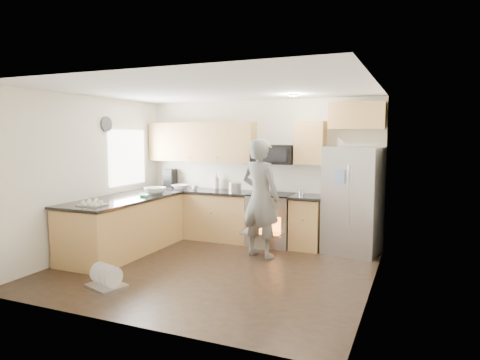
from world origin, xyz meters
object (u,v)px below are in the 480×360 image
at_px(refrigerator, 353,200).
at_px(person, 260,198).
at_px(stove_range, 271,207).
at_px(dish_rack, 106,281).

relative_size(refrigerator, person, 0.93).
height_order(stove_range, person, person).
xyz_separation_m(refrigerator, person, (-1.34, -0.78, 0.07)).
height_order(person, dish_rack, person).
relative_size(refrigerator, dish_rack, 3.08).
relative_size(person, dish_rack, 3.32).
height_order(stove_range, refrigerator, stove_range).
bearing_deg(stove_range, person, -84.34).
height_order(refrigerator, person, person).
xyz_separation_m(stove_range, person, (0.08, -0.78, 0.28)).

